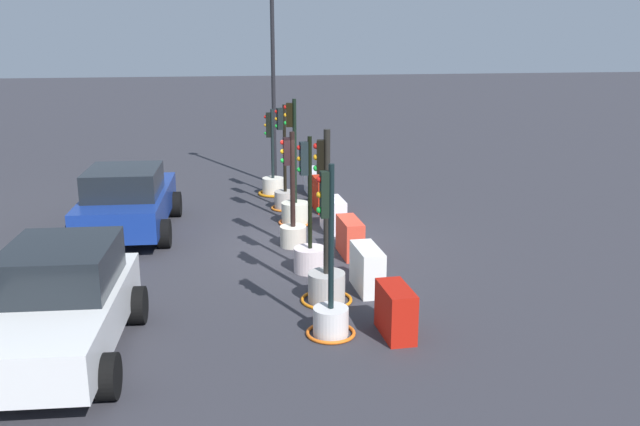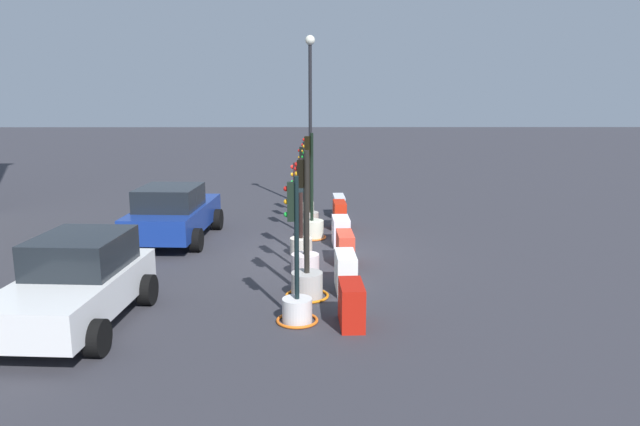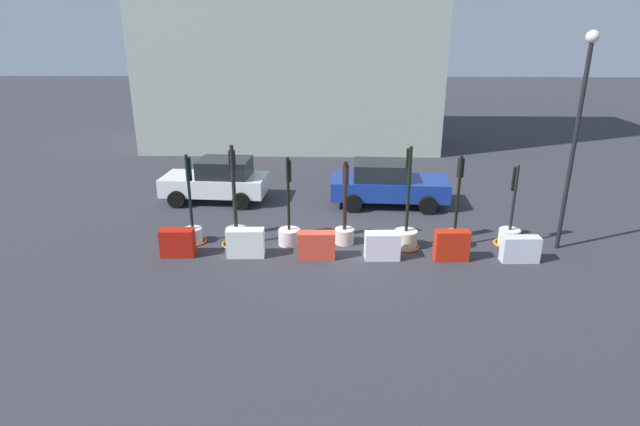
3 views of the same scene
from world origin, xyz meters
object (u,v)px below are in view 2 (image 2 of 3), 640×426
construction_barrier_2 (345,248)px  construction_barrier_3 (341,231)px  construction_barrier_0 (351,305)px  construction_barrier_1 (346,272)px  traffic_light_5 (309,213)px  construction_barrier_4 (340,215)px  construction_barrier_5 (339,206)px  traffic_light_2 (305,255)px  car_blue_estate (173,213)px  traffic_light_0 (297,298)px  traffic_light_4 (312,223)px  traffic_light_6 (305,206)px  street_lamp_post (310,101)px  traffic_light_3 (301,234)px  traffic_light_1 (307,275)px  car_white_van (76,282)px

construction_barrier_2 → construction_barrier_3: construction_barrier_2 is taller
construction_barrier_0 → construction_barrier_1: (2.05, 0.01, 0.01)m
traffic_light_5 → construction_barrier_4: bearing=-106.8°
construction_barrier_4 → construction_barrier_5: bearing=-1.4°
construction_barrier_0 → traffic_light_2: bearing=16.3°
car_blue_estate → traffic_light_0: bearing=-149.0°
traffic_light_0 → construction_barrier_5: traffic_light_0 is taller
construction_barrier_3 → construction_barrier_4: construction_barrier_4 is taller
traffic_light_4 → traffic_light_5: (1.53, 0.10, -0.02)m
construction_barrier_3 → construction_barrier_5: size_ratio=0.95×
construction_barrier_4 → traffic_light_2: bearing=168.0°
construction_barrier_0 → car_blue_estate: (6.73, 4.99, 0.41)m
traffic_light_6 → traffic_light_0: bearing=-179.8°
construction_barrier_3 → traffic_light_5: bearing=22.4°
traffic_light_0 → street_lamp_post: 12.04m
traffic_light_2 → construction_barrier_5: size_ratio=2.58×
traffic_light_3 → construction_barrier_0: traffic_light_3 is taller
traffic_light_6 → construction_barrier_3: traffic_light_6 is taller
construction_barrier_3 → construction_barrier_4: size_ratio=1.04×
construction_barrier_0 → construction_barrier_5: size_ratio=0.92×
construction_barrier_1 → construction_barrier_4: bearing=-0.9°
construction_barrier_1 → construction_barrier_4: construction_barrier_4 is taller
construction_barrier_5 → street_lamp_post: street_lamp_post is taller
traffic_light_1 → construction_barrier_3: 4.61m
construction_barrier_4 → traffic_light_6: bearing=29.8°
traffic_light_0 → traffic_light_1: traffic_light_1 is taller
traffic_light_5 → construction_barrier_1: 6.48m
construction_barrier_0 → construction_barrier_5: 10.15m
traffic_light_6 → construction_barrier_1: traffic_light_6 is taller
traffic_light_2 → construction_barrier_5: bearing=-9.0°
traffic_light_4 → construction_barrier_3: traffic_light_4 is taller
traffic_light_6 → construction_barrier_2: traffic_light_6 is taller
construction_barrier_1 → construction_barrier_4: 6.11m
traffic_light_6 → construction_barrier_0: bearing=-173.9°
traffic_light_3 → construction_barrier_2: traffic_light_3 is taller
traffic_light_0 → car_white_van: size_ratio=0.70×
traffic_light_3 → traffic_light_5: traffic_light_5 is taller
construction_barrier_2 → traffic_light_2: bearing=130.6°
traffic_light_0 → construction_barrier_0: bearing=-99.9°
construction_barrier_1 → street_lamp_post: bearing=5.3°
traffic_light_0 → construction_barrier_5: bearing=-6.8°
traffic_light_6 → car_blue_estate: 5.25m
traffic_light_1 → traffic_light_2: (1.66, 0.07, -0.02)m
construction_barrier_1 → construction_barrier_5: 8.10m
traffic_light_0 → traffic_light_5: 8.28m
construction_barrier_2 → construction_barrier_5: 5.99m
traffic_light_5 → construction_barrier_1: traffic_light_5 is taller
construction_barrier_0 → construction_barrier_2: (4.17, -0.08, -0.01)m
traffic_light_3 → traffic_light_5: (3.43, -0.19, -0.11)m
car_blue_estate → street_lamp_post: (4.95, -4.09, 3.24)m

